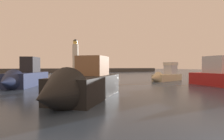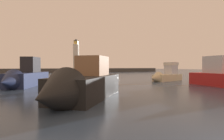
% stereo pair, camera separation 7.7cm
% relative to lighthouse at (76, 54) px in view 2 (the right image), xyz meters
% --- Properties ---
extents(ground_plane, '(220.00, 220.00, 0.00)m').
position_rel_lighthouse_xyz_m(ground_plane, '(-7.05, -33.16, -6.98)').
color(ground_plane, '#2D3D51').
extents(breakwater, '(84.64, 5.47, 1.54)m').
position_rel_lighthouse_xyz_m(breakwater, '(-7.05, 0.00, -6.21)').
color(breakwater, '#423F3D').
rests_on(breakwater, ground_plane).
extents(lighthouse, '(2.31, 2.31, 11.48)m').
position_rel_lighthouse_xyz_m(lighthouse, '(0.00, 0.00, 0.00)').
color(lighthouse, silver).
rests_on(lighthouse, breakwater).
extents(motorboat_0, '(7.87, 9.12, 3.58)m').
position_rel_lighthouse_xyz_m(motorboat_0, '(-9.98, -57.19, -5.98)').
color(motorboat_0, black).
rests_on(motorboat_0, ground_plane).
extents(motorboat_2, '(7.07, 3.86, 3.31)m').
position_rel_lighthouse_xyz_m(motorboat_2, '(5.51, -46.48, -6.09)').
color(motorboat_2, beige).
rests_on(motorboat_2, ground_plane).
extents(motorboat_3, '(5.31, 9.23, 3.75)m').
position_rel_lighthouse_xyz_m(motorboat_3, '(-14.21, -46.54, -5.92)').
color(motorboat_3, '#1E284C').
rests_on(motorboat_3, ground_plane).
extents(mooring_buoy, '(0.79, 0.79, 0.79)m').
position_rel_lighthouse_xyz_m(mooring_buoy, '(-3.65, -46.82, -6.58)').
color(mooring_buoy, red).
rests_on(mooring_buoy, ground_plane).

